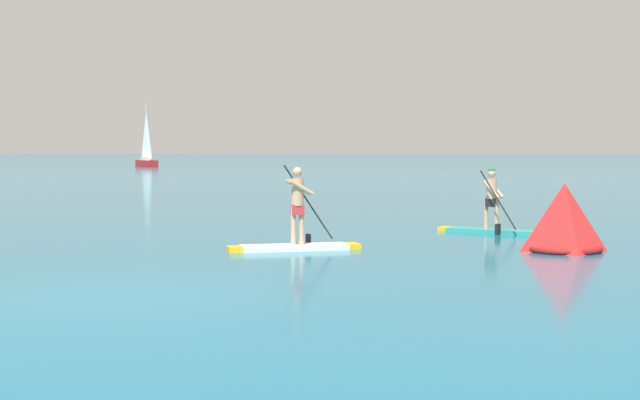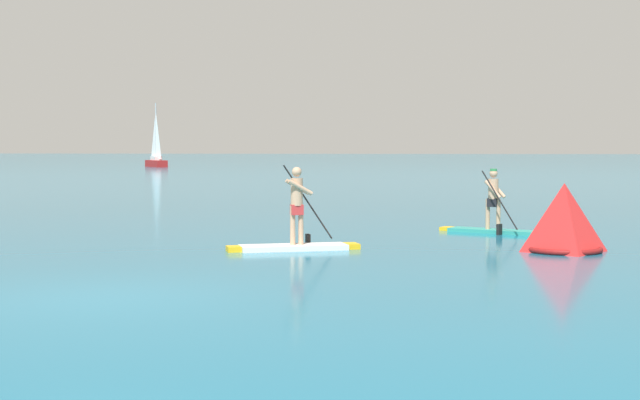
% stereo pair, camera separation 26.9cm
% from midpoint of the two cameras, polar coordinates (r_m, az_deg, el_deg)
% --- Properties ---
extents(ground, '(440.00, 440.00, 0.00)m').
position_cam_midpoint_polar(ground, '(14.46, -12.32, -5.78)').
color(ground, '#196B8C').
extents(paddleboarder_mid_center, '(2.86, 1.52, 1.86)m').
position_cam_midpoint_polar(paddleboarder_mid_center, '(20.46, -1.13, -2.00)').
color(paddleboarder_mid_center, white).
rests_on(paddleboarder_mid_center, ground).
extents(paddleboarder_far_right, '(2.84, 1.72, 1.70)m').
position_cam_midpoint_polar(paddleboarder_far_right, '(24.80, 10.76, -1.10)').
color(paddleboarder_far_right, teal).
rests_on(paddleboarder_far_right, ground).
extents(race_marker_buoy, '(1.62, 1.62, 1.46)m').
position_cam_midpoint_polar(race_marker_buoy, '(20.81, 14.82, -1.21)').
color(race_marker_buoy, red).
rests_on(race_marker_buoy, ground).
extents(sailboat_left_horizon, '(3.28, 4.17, 6.50)m').
position_cam_midpoint_polar(sailboat_left_horizon, '(98.05, -9.75, 2.53)').
color(sailboat_left_horizon, '#A51E1E').
rests_on(sailboat_left_horizon, ground).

